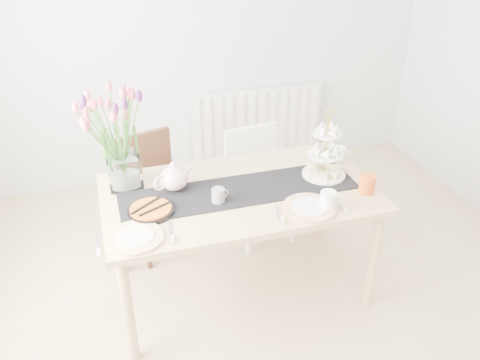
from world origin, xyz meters
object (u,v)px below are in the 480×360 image
object	(u,v)px
teapot	(174,178)
cream_jug	(339,154)
cake_stand	(325,160)
plate_left	(135,238)
chair_white	(256,175)
mug_white	(328,201)
tulip_vase	(118,125)
tart_tin	(151,210)
chair_brown	(152,185)
plate_right	(309,208)
radiator	(257,121)
dining_table	(239,202)
mug_grey	(218,196)
mug_orange	(367,184)

from	to	relation	value
teapot	cream_jug	distance (m)	1.10
cake_stand	plate_left	size ratio (longest dim) A/B	1.33
cream_jug	cake_stand	bearing A→B (deg)	-113.08
chair_white	mug_white	xyz separation A→B (m)	(0.10, -0.94, 0.33)
plate_left	tulip_vase	bearing A→B (deg)	88.61
teapot	tart_tin	world-z (taller)	teapot
tart_tin	plate_left	world-z (taller)	tart_tin
chair_white	mug_white	distance (m)	1.00
chair_brown	chair_white	bearing A→B (deg)	-21.86
chair_white	cream_jug	world-z (taller)	cream_jug
chair_brown	plate_right	bearing A→B (deg)	-68.99
radiator	chair_white	size ratio (longest dim) A/B	1.47
dining_table	tart_tin	xyz separation A→B (m)	(-0.53, -0.08, 0.09)
dining_table	cake_stand	size ratio (longest dim) A/B	4.07
cake_stand	mug_grey	distance (m)	0.71
dining_table	teapot	distance (m)	0.41
mug_grey	plate_left	world-z (taller)	mug_grey
dining_table	cream_jug	bearing A→B (deg)	14.69
radiator	cream_jug	distance (m)	1.46
cake_stand	teapot	bearing A→B (deg)	174.12
dining_table	teapot	xyz separation A→B (m)	(-0.36, 0.12, 0.16)
teapot	tart_tin	size ratio (longest dim) A/B	1.03
mug_white	mug_orange	size ratio (longest dim) A/B	0.96
teapot	mug_grey	xyz separation A→B (m)	(0.21, -0.20, -0.04)
dining_table	cake_stand	xyz separation A→B (m)	(0.55, 0.03, 0.19)
plate_right	teapot	bearing A→B (deg)	148.53
dining_table	mug_grey	bearing A→B (deg)	-150.79
chair_white	radiator	bearing A→B (deg)	64.96
radiator	plate_right	bearing A→B (deg)	-99.84
mug_grey	mug_orange	xyz separation A→B (m)	(0.86, -0.14, 0.01)
radiator	tulip_vase	xyz separation A→B (m)	(-1.28, -1.33, 0.69)
cream_jug	mug_orange	size ratio (longest dim) A/B	0.80
mug_white	chair_white	bearing A→B (deg)	105.40
chair_white	cream_jug	xyz separation A→B (m)	(0.42, -0.42, 0.32)
plate_left	tart_tin	bearing A→B (deg)	62.44
tart_tin	mug_grey	bearing A→B (deg)	-0.83
radiator	mug_white	size ratio (longest dim) A/B	11.17
chair_brown	cream_jug	bearing A→B (deg)	-39.37
dining_table	chair_brown	distance (m)	0.83
chair_brown	teapot	xyz separation A→B (m)	(0.08, -0.56, 0.35)
chair_white	cake_stand	bearing A→B (deg)	-74.43
chair_brown	mug_grey	size ratio (longest dim) A/B	9.43
teapot	tulip_vase	bearing A→B (deg)	128.14
tulip_vase	plate_right	bearing A→B (deg)	-30.84
dining_table	cream_jug	distance (m)	0.77
cake_stand	mug_grey	xyz separation A→B (m)	(-0.70, -0.11, -0.07)
dining_table	plate_right	xyz separation A→B (m)	(0.32, -0.29, 0.08)
tart_tin	mug_grey	xyz separation A→B (m)	(0.38, -0.01, 0.03)
dining_table	chair_brown	xyz separation A→B (m)	(-0.44, 0.68, -0.19)
cream_jug	mug_white	bearing A→B (deg)	-97.30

